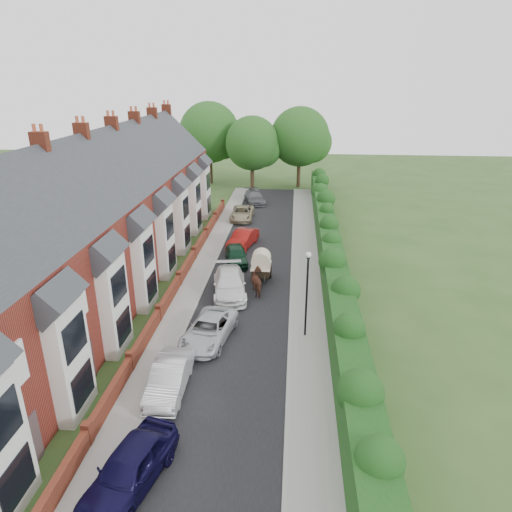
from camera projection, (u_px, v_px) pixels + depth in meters
The scene contains 23 objects.
ground at pixel (237, 376), 22.55m from camera, with size 140.00×140.00×0.00m, color #2D4C1E.
road at pixel (249, 282), 32.77m from camera, with size 6.00×58.00×0.02m, color black.
pavement_hedge_side at pixel (306, 284), 32.43m from camera, with size 2.20×58.00×0.12m, color gray.
pavement_house_side at pixel (196, 280), 33.06m from camera, with size 1.70×58.00×0.12m, color gray.
kerb_hedge_side at pixel (292, 283), 32.51m from camera, with size 0.18×58.00×0.13m, color #979892.
kerb_house_side at pixel (207, 280), 33.00m from camera, with size 0.18×58.00×0.13m, color #979892.
hedge at pixel (333, 265), 31.71m from camera, with size 2.10×58.00×2.85m.
terrace_row at pixel (96, 223), 31.02m from camera, with size 9.05×40.50×11.50m.
garden_wall_row at pixel (179, 280), 32.07m from camera, with size 0.35×40.35×1.10m.
lamppost at pixel (307, 284), 24.77m from camera, with size 0.32×0.32×5.16m.
tree_far_left at pixel (255, 145), 57.78m from camera, with size 7.14×6.80×9.29m.
tree_far_right at pixel (303, 138), 58.93m from camera, with size 7.98×7.60×10.31m.
tree_far_back at pixel (213, 134), 60.71m from camera, with size 8.40×8.00×10.82m.
car_navy at pixel (130, 468), 16.27m from camera, with size 1.87×4.65×1.58m, color black.
car_silver_a at pixel (169, 378), 21.26m from camera, with size 1.53×4.38×1.44m, color #BCBCC1.
car_silver_b at pixel (209, 330), 25.38m from camera, with size 2.22×4.82×1.34m, color silver.
car_white at pixel (230, 284), 30.70m from camera, with size 2.15×5.28×1.53m, color white.
car_green at pixel (236, 255), 35.89m from camera, with size 1.61×4.01×1.37m, color black.
car_red at pixel (243, 239), 39.37m from camera, with size 1.54×4.42×1.46m, color maroon.
car_beige at pixel (242, 213), 46.94m from camera, with size 2.19×4.76×1.32m, color tan.
car_grey at pixel (255, 197), 53.01m from camera, with size 1.95×4.79×1.39m, color #575A5F.
horse at pixel (259, 282), 30.82m from camera, with size 0.91×2.00×1.69m, color #522B1E.
horse_cart at pixel (261, 263), 32.64m from camera, with size 1.45×3.20×2.31m.
Camera 1 is at (2.57, -18.62, 13.83)m, focal length 32.00 mm.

